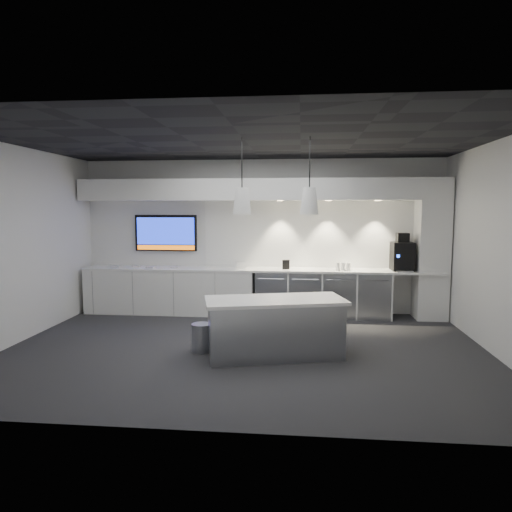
# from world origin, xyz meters

# --- Properties ---
(floor) EXTENTS (7.00, 7.00, 0.00)m
(floor) POSITION_xyz_m (0.00, 0.00, 0.00)
(floor) COLOR #2B2B2D
(floor) RESTS_ON ground
(ceiling) EXTENTS (7.00, 7.00, 0.00)m
(ceiling) POSITION_xyz_m (0.00, 0.00, 3.00)
(ceiling) COLOR black
(ceiling) RESTS_ON wall_back
(wall_back) EXTENTS (7.00, 0.00, 7.00)m
(wall_back) POSITION_xyz_m (0.00, 2.50, 1.50)
(wall_back) COLOR white
(wall_back) RESTS_ON floor
(wall_front) EXTENTS (7.00, 0.00, 7.00)m
(wall_front) POSITION_xyz_m (0.00, -2.50, 1.50)
(wall_front) COLOR white
(wall_front) RESTS_ON floor
(wall_left) EXTENTS (0.00, 7.00, 7.00)m
(wall_left) POSITION_xyz_m (-3.50, 0.00, 1.50)
(wall_left) COLOR white
(wall_left) RESTS_ON floor
(wall_right) EXTENTS (0.00, 7.00, 7.00)m
(wall_right) POSITION_xyz_m (3.50, 0.00, 1.50)
(wall_right) COLOR white
(wall_right) RESTS_ON floor
(back_counter) EXTENTS (6.80, 0.65, 0.04)m
(back_counter) POSITION_xyz_m (0.00, 2.17, 0.88)
(back_counter) COLOR white
(back_counter) RESTS_ON left_base_cabinets
(left_base_cabinets) EXTENTS (3.30, 0.63, 0.86)m
(left_base_cabinets) POSITION_xyz_m (-1.75, 2.17, 0.43)
(left_base_cabinets) COLOR white
(left_base_cabinets) RESTS_ON floor
(fridge_unit_a) EXTENTS (0.60, 0.61, 0.85)m
(fridge_unit_a) POSITION_xyz_m (0.25, 2.17, 0.42)
(fridge_unit_a) COLOR #94979C
(fridge_unit_a) RESTS_ON floor
(fridge_unit_b) EXTENTS (0.60, 0.61, 0.85)m
(fridge_unit_b) POSITION_xyz_m (0.88, 2.17, 0.42)
(fridge_unit_b) COLOR #94979C
(fridge_unit_b) RESTS_ON floor
(fridge_unit_c) EXTENTS (0.60, 0.61, 0.85)m
(fridge_unit_c) POSITION_xyz_m (1.51, 2.17, 0.42)
(fridge_unit_c) COLOR #94979C
(fridge_unit_c) RESTS_ON floor
(fridge_unit_d) EXTENTS (0.60, 0.61, 0.85)m
(fridge_unit_d) POSITION_xyz_m (2.14, 2.17, 0.42)
(fridge_unit_d) COLOR #94979C
(fridge_unit_d) RESTS_ON floor
(backsplash) EXTENTS (4.60, 0.03, 1.30)m
(backsplash) POSITION_xyz_m (1.20, 2.48, 1.55)
(backsplash) COLOR white
(backsplash) RESTS_ON wall_back
(soffit) EXTENTS (6.90, 0.60, 0.40)m
(soffit) POSITION_xyz_m (0.00, 2.20, 2.40)
(soffit) COLOR white
(soffit) RESTS_ON wall_back
(column) EXTENTS (0.55, 0.55, 2.60)m
(column) POSITION_xyz_m (3.20, 2.20, 1.30)
(column) COLOR white
(column) RESTS_ON floor
(wall_tv) EXTENTS (1.25, 0.07, 0.72)m
(wall_tv) POSITION_xyz_m (-1.90, 2.45, 1.56)
(wall_tv) COLOR black
(wall_tv) RESTS_ON wall_back
(island) EXTENTS (2.05, 1.26, 0.81)m
(island) POSITION_xyz_m (0.45, -0.27, 0.41)
(island) COLOR #94979C
(island) RESTS_ON floor
(bin) EXTENTS (0.37, 0.37, 0.40)m
(bin) POSITION_xyz_m (-0.61, -0.17, 0.20)
(bin) COLOR #94979C
(bin) RESTS_ON floor
(coffee_machine) EXTENTS (0.39, 0.55, 0.70)m
(coffee_machine) POSITION_xyz_m (2.67, 2.20, 1.19)
(coffee_machine) COLOR black
(coffee_machine) RESTS_ON back_counter
(sign_black) EXTENTS (0.14, 0.07, 0.18)m
(sign_black) POSITION_xyz_m (0.52, 2.13, 0.99)
(sign_black) COLOR black
(sign_black) RESTS_ON back_counter
(sign_white) EXTENTS (0.18, 0.08, 0.14)m
(sign_white) POSITION_xyz_m (-0.35, 2.14, 0.97)
(sign_white) COLOR white
(sign_white) RESTS_ON back_counter
(cup_cluster) EXTENTS (0.26, 0.17, 0.14)m
(cup_cluster) POSITION_xyz_m (1.59, 2.11, 0.97)
(cup_cluster) COLOR white
(cup_cluster) RESTS_ON back_counter
(tray_a) EXTENTS (0.20, 0.20, 0.02)m
(tray_a) POSITION_xyz_m (-2.87, 2.16, 0.91)
(tray_a) COLOR #B6B6B6
(tray_a) RESTS_ON back_counter
(tray_b) EXTENTS (0.18, 0.18, 0.02)m
(tray_b) POSITION_xyz_m (-2.43, 2.17, 0.91)
(tray_b) COLOR #B6B6B6
(tray_b) RESTS_ON back_counter
(tray_c) EXTENTS (0.18, 0.18, 0.02)m
(tray_c) POSITION_xyz_m (-2.11, 2.08, 0.91)
(tray_c) COLOR #B6B6B6
(tray_c) RESTS_ON back_counter
(tray_d) EXTENTS (0.19, 0.19, 0.02)m
(tray_d) POSITION_xyz_m (-1.65, 2.14, 0.91)
(tray_d) COLOR #B6B6B6
(tray_d) RESTS_ON back_counter
(pendant_left) EXTENTS (0.25, 0.25, 1.06)m
(pendant_left) POSITION_xyz_m (-0.01, -0.27, 2.15)
(pendant_left) COLOR white
(pendant_left) RESTS_ON ceiling
(pendant_right) EXTENTS (0.25, 0.25, 1.06)m
(pendant_right) POSITION_xyz_m (0.90, -0.27, 2.15)
(pendant_right) COLOR white
(pendant_right) RESTS_ON ceiling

